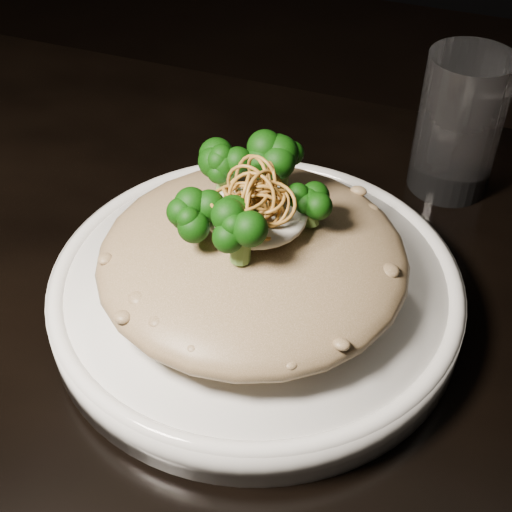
# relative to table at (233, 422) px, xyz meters

# --- Properties ---
(table) EXTENTS (1.10, 0.80, 0.75)m
(table) POSITION_rel_table_xyz_m (0.00, 0.00, 0.00)
(table) COLOR black
(table) RESTS_ON ground
(plate) EXTENTS (0.32, 0.32, 0.03)m
(plate) POSITION_rel_table_xyz_m (-0.00, 0.06, 0.10)
(plate) COLOR white
(plate) RESTS_ON table
(risotto) EXTENTS (0.23, 0.23, 0.05)m
(risotto) POSITION_rel_table_xyz_m (-0.00, 0.05, 0.14)
(risotto) COLOR brown
(risotto) RESTS_ON plate
(broccoli) EXTENTS (0.13, 0.13, 0.05)m
(broccoli) POSITION_rel_table_xyz_m (-0.01, 0.06, 0.19)
(broccoli) COLOR black
(broccoli) RESTS_ON risotto
(cheese) EXTENTS (0.07, 0.07, 0.02)m
(cheese) POSITION_rel_table_xyz_m (-0.00, 0.06, 0.18)
(cheese) COLOR white
(cheese) RESTS_ON risotto
(shallots) EXTENTS (0.06, 0.06, 0.04)m
(shallots) POSITION_rel_table_xyz_m (0.00, 0.05, 0.21)
(shallots) COLOR brown
(shallots) RESTS_ON cheese
(drinking_glass) EXTENTS (0.10, 0.10, 0.13)m
(drinking_glass) POSITION_rel_table_xyz_m (0.11, 0.27, 0.15)
(drinking_glass) COLOR white
(drinking_glass) RESTS_ON table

